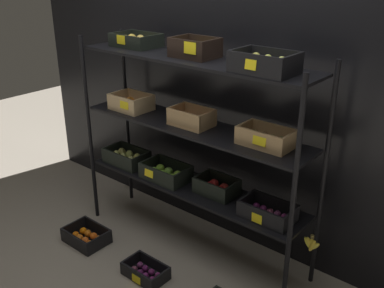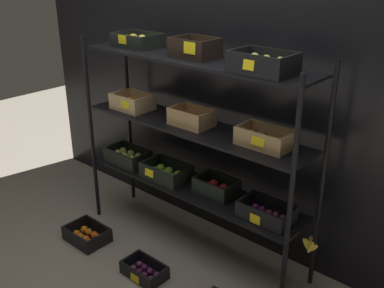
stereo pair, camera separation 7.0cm
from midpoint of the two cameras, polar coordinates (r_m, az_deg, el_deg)
name	(u,v)px [view 1 (the left image)]	position (r m, az deg, el deg)	size (l,w,h in m)	color
ground_plane	(192,244)	(3.69, -0.56, -12.81)	(10.00, 10.00, 0.00)	gray
storefront_wall	(226,86)	(3.45, 3.81, 7.48)	(4.29, 0.12, 2.48)	black
display_rack	(191,127)	(3.21, -0.79, 2.15)	(2.01, 0.45, 1.66)	black
crate_ground_tangerine	(87,237)	(3.81, -13.99, -11.58)	(0.35, 0.26, 0.12)	black
crate_ground_plum	(146,272)	(3.37, -6.64, -16.12)	(0.33, 0.21, 0.10)	black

